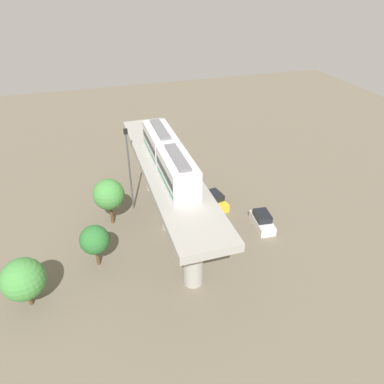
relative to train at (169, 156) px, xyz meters
name	(u,v)px	position (x,y,z in m)	size (l,w,h in m)	color
ground_plane	(170,226)	(0.00, 0.85, -9.63)	(120.00, 120.00, 0.00)	#706654
viaduct	(168,182)	(0.00, 0.85, -3.57)	(5.20, 28.00, 8.10)	#A8A59E
train	(169,156)	(0.00, 0.00, 0.00)	(2.64, 13.55, 3.24)	white
parked_car_white	(262,221)	(10.40, -2.32, -8.89)	(2.25, 4.37, 1.76)	white
parked_car_yellow	(215,200)	(6.61, 3.42, -8.89)	(2.55, 4.46, 1.76)	yellow
tree_near_viaduct	(23,279)	(-14.85, -6.42, -6.51)	(3.79, 3.79, 5.02)	brown
tree_mid_lot	(109,194)	(-6.29, 3.65, -5.63)	(3.58, 3.58, 5.80)	brown
tree_far_corner	(95,240)	(-8.52, -3.00, -6.44)	(2.95, 2.95, 4.69)	brown
signal_post	(129,167)	(-3.40, 5.93, -3.75)	(0.44, 0.28, 10.70)	#4C4C51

